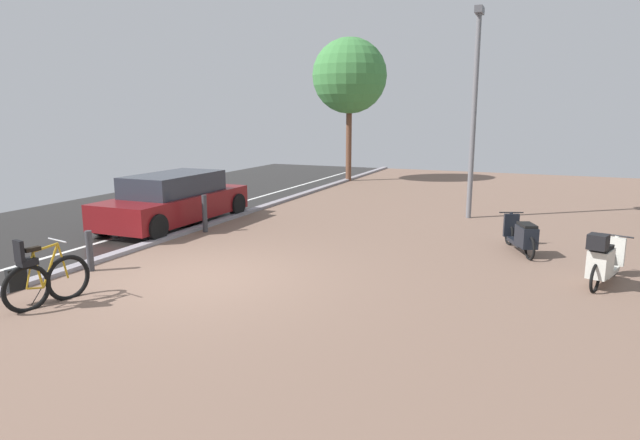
% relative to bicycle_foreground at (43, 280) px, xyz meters
% --- Properties ---
extents(ground, '(21.00, 40.00, 0.13)m').
position_rel_bicycle_foreground_xyz_m(ground, '(2.74, 2.00, -0.42)').
color(ground, black).
extents(bicycle_foreground, '(0.77, 1.36, 1.10)m').
position_rel_bicycle_foreground_xyz_m(bicycle_foreground, '(0.00, 0.00, 0.00)').
color(bicycle_foreground, black).
rests_on(bicycle_foreground, ground).
extents(scooter_near, '(0.82, 1.66, 0.98)m').
position_rel_bicycle_foreground_xyz_m(scooter_near, '(7.80, 4.28, 0.05)').
color(scooter_near, black).
rests_on(scooter_near, ground).
extents(scooter_mid, '(0.85, 1.65, 0.76)m').
position_rel_bicycle_foreground_xyz_m(scooter_mid, '(6.46, 6.03, -0.02)').
color(scooter_mid, black).
rests_on(scooter_mid, ground).
extents(parked_car_near, '(1.81, 4.46, 1.32)m').
position_rel_bicycle_foreground_xyz_m(parked_car_near, '(-1.99, 5.71, 0.25)').
color(parked_car_near, maroon).
rests_on(parked_car_near, ground).
extents(lamp_post, '(0.20, 0.52, 5.54)m').
position_rel_bicycle_foreground_xyz_m(lamp_post, '(4.91, 9.60, 2.69)').
color(lamp_post, slate).
rests_on(lamp_post, ground).
extents(street_tree, '(3.09, 3.09, 5.91)m').
position_rel_bicycle_foreground_xyz_m(street_tree, '(-1.03, 16.21, 3.96)').
color(street_tree, brown).
rests_on(street_tree, ground).
extents(bollard_near, '(0.12, 0.12, 0.75)m').
position_rel_bicycle_foreground_xyz_m(bollard_near, '(-0.73, 1.62, -0.02)').
color(bollard_near, '#38383D').
rests_on(bollard_near, ground).
extents(bollard_far, '(0.12, 0.12, 0.91)m').
position_rel_bicycle_foreground_xyz_m(bollard_far, '(-0.73, 5.22, 0.06)').
color(bollard_far, '#38383D').
rests_on(bollard_far, ground).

